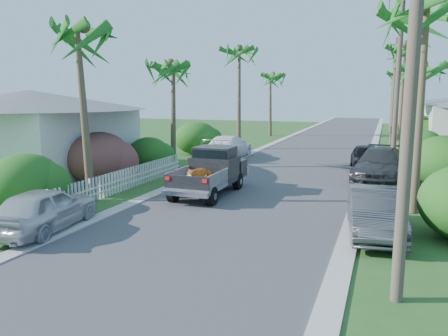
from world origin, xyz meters
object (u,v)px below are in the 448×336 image
at_px(house_left, 30,136).
at_px(palm_l_d, 271,75).
at_px(parked_car_rn, 375,213).
at_px(parked_car_lf, 229,147).
at_px(palm_l_b, 172,64).
at_px(utility_pole_d, 392,93).
at_px(palm_l_a, 80,28).
at_px(palm_r_a, 428,6).
at_px(utility_pole_c, 394,92).
at_px(parked_car_rf, 366,157).
at_px(parked_car_rm, 380,165).
at_px(utility_pole_b, 397,90).
at_px(parked_car_ln, 44,209).
at_px(palm_r_d, 403,72).
at_px(utility_pole_a, 411,83).
at_px(palm_l_c, 239,49).
at_px(palm_r_b, 418,65).
at_px(pickup_truck, 212,171).
at_px(palm_r_c, 405,46).

bearing_deg(house_left, palm_l_d, 76.46).
xyz_separation_m(parked_car_rn, parked_car_lf, (-10.00, 14.23, 0.07)).
xyz_separation_m(palm_l_b, utility_pole_d, (12.40, 31.00, -1.55)).
xyz_separation_m(palm_l_a, palm_r_a, (12.50, 3.00, 0.49)).
bearing_deg(utility_pole_c, parked_car_rf, -96.30).
relative_size(parked_car_rm, utility_pole_b, 0.63).
xyz_separation_m(parked_car_ln, utility_pole_d, (10.60, 43.76, 3.88)).
height_order(palm_l_d, palm_r_d, palm_r_d).
bearing_deg(parked_car_rm, parked_car_ln, -123.14).
bearing_deg(house_left, utility_pole_d, 62.68).
bearing_deg(utility_pole_a, palm_l_c, 115.80).
xyz_separation_m(parked_car_rn, parked_car_ln, (-10.00, -3.30, 0.00)).
height_order(palm_r_d, utility_pole_d, utility_pole_d).
height_order(parked_car_ln, palm_r_b, palm_r_b).
distance_m(palm_l_c, utility_pole_b, 15.05).
bearing_deg(parked_car_lf, palm_r_d, -119.57).
bearing_deg(palm_l_b, palm_r_a, -24.61).
bearing_deg(utility_pole_c, palm_l_c, -152.65).
bearing_deg(parked_car_rn, palm_r_a, 62.55).
relative_size(parked_car_lf, utility_pole_b, 0.61).
bearing_deg(palm_l_b, pickup_truck, -49.73).
bearing_deg(parked_car_rn, palm_l_b, 134.44).
xyz_separation_m(house_left, utility_pole_c, (18.60, 21.00, 2.48)).
distance_m(parked_car_rn, palm_l_b, 16.07).
relative_size(palm_l_b, palm_r_b, 1.03).
distance_m(palm_r_c, utility_pole_a, 28.23).
xyz_separation_m(palm_l_a, utility_pole_d, (11.80, 40.00, -2.33)).
distance_m(parked_car_ln, palm_l_a, 7.36).
distance_m(palm_l_b, utility_pole_d, 33.42).
xyz_separation_m(palm_r_a, utility_pole_a, (-0.70, -8.00, -2.82)).
xyz_separation_m(pickup_truck, utility_pole_c, (7.61, 21.65, 3.59)).
distance_m(palm_l_a, utility_pole_b, 15.64).
distance_m(utility_pole_c, utility_pole_d, 15.00).
height_order(parked_car_rm, utility_pole_b, utility_pole_b).
bearing_deg(palm_r_d, palm_r_b, -89.77).
bearing_deg(utility_pole_a, utility_pole_b, 90.00).
bearing_deg(palm_r_b, parked_car_rn, -97.32).
bearing_deg(palm_r_b, parked_car_rm, -116.21).
bearing_deg(palm_r_c, palm_l_c, -161.85).
bearing_deg(utility_pole_c, parked_car_lf, -133.34).
relative_size(parked_car_rf, utility_pole_d, 0.47).
bearing_deg(palm_l_d, palm_l_b, -90.78).
xyz_separation_m(parked_car_rm, palm_r_b, (1.60, 3.25, 5.13)).
xyz_separation_m(palm_r_b, utility_pole_b, (-1.00, -2.00, -1.35)).
distance_m(palm_l_d, palm_r_b, 23.08).
bearing_deg(parked_car_lf, utility_pole_b, 157.19).
relative_size(palm_r_b, utility_pole_b, 0.80).
distance_m(utility_pole_a, utility_pole_b, 15.00).
height_order(parked_car_rm, parked_car_rf, parked_car_rm).
relative_size(palm_r_d, utility_pole_a, 0.89).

